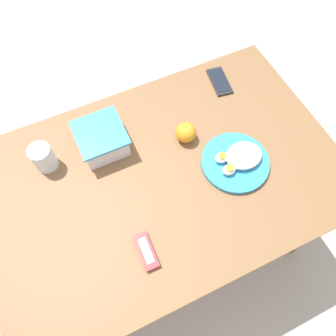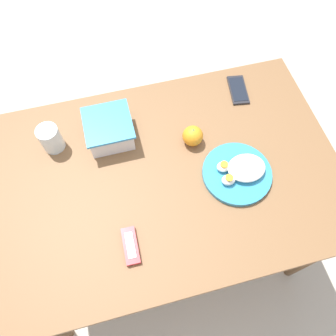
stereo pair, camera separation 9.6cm
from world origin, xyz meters
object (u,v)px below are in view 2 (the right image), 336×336
object	(u,v)px
rice_plate	(239,172)
drinking_glass	(51,138)
orange_fruit	(193,136)
food_container	(110,130)
candy_bar	(131,246)
cell_phone	(238,90)

from	to	relation	value
rice_plate	drinking_glass	world-z (taller)	drinking_glass
orange_fruit	drinking_glass	distance (m)	0.51
food_container	drinking_glass	bearing A→B (deg)	177.02
food_container	candy_bar	distance (m)	0.43
food_container	candy_bar	world-z (taller)	food_container
cell_phone	candy_bar	bearing A→B (deg)	-136.97
candy_bar	drinking_glass	xyz separation A→B (m)	(-0.20, 0.44, 0.04)
candy_bar	cell_phone	distance (m)	0.76
orange_fruit	rice_plate	size ratio (longest dim) A/B	0.31
candy_bar	drinking_glass	bearing A→B (deg)	114.20
orange_fruit	rice_plate	world-z (taller)	orange_fruit
candy_bar	drinking_glass	world-z (taller)	drinking_glass
food_container	cell_phone	distance (m)	0.55
food_container	orange_fruit	size ratio (longest dim) A/B	2.30
food_container	cell_phone	world-z (taller)	food_container
food_container	candy_bar	bearing A→B (deg)	-91.68
orange_fruit	candy_bar	size ratio (longest dim) A/B	0.63
cell_phone	rice_plate	bearing A→B (deg)	-110.07
cell_phone	drinking_glass	world-z (taller)	drinking_glass
drinking_glass	rice_plate	bearing A→B (deg)	-24.53
orange_fruit	food_container	bearing A→B (deg)	161.12
rice_plate	candy_bar	xyz separation A→B (m)	(-0.42, -0.16, -0.01)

